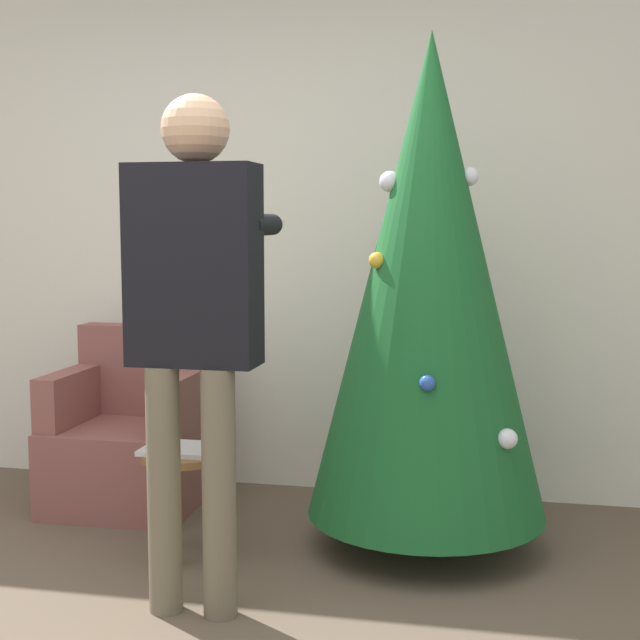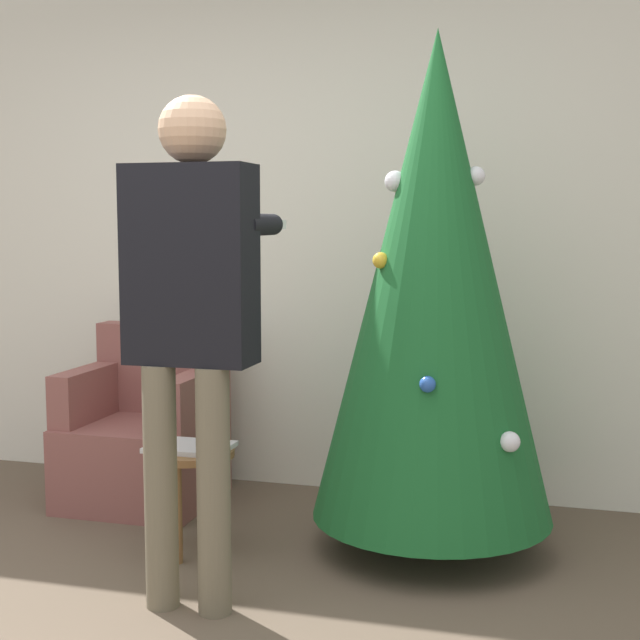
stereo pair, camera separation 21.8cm
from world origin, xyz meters
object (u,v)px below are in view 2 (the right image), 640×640
Objects in this scene: christmas_tree at (434,279)px; side_stool at (190,467)px; person_standing at (191,300)px; armchair at (146,437)px.

side_stool is (-0.97, -0.31, -0.79)m from christmas_tree.
christmas_tree is 1.18× the size of person_standing.
christmas_tree reaches higher than armchair.
christmas_tree reaches higher than side_stool.
christmas_tree is 1.07m from person_standing.
armchair is at bearing 124.41° from person_standing.
person_standing is (0.73, -1.06, 0.79)m from armchair.
christmas_tree is 1.29m from side_stool.
christmas_tree is 4.88× the size of side_stool.
side_stool is (-0.22, 0.46, -0.75)m from person_standing.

